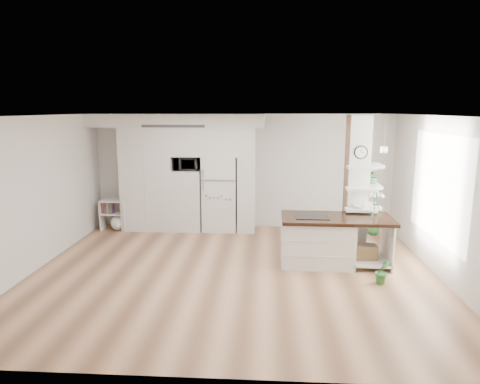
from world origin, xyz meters
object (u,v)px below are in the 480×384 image
at_px(refrigerator, 220,193).
at_px(floor_plant_a, 383,271).
at_px(kitchen_island, 323,239).
at_px(bookshelf, 116,217).

xyz_separation_m(refrigerator, floor_plant_a, (2.98, -3.04, -0.66)).
height_order(kitchen_island, floor_plant_a, kitchen_island).
bearing_deg(bookshelf, kitchen_island, -21.37).
relative_size(bookshelf, floor_plant_a, 1.64).
height_order(refrigerator, bookshelf, refrigerator).
distance_m(kitchen_island, bookshelf, 4.98).
bearing_deg(floor_plant_a, bookshelf, 152.23).
bearing_deg(kitchen_island, floor_plant_a, -45.78).
bearing_deg(kitchen_island, refrigerator, 135.71).
bearing_deg(floor_plant_a, kitchen_island, 133.36).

